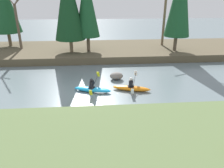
{
  "coord_description": "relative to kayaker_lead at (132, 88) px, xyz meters",
  "views": [
    {
      "loc": [
        0.67,
        -14.29,
        6.61
      ],
      "look_at": [
        1.77,
        -0.07,
        0.55
      ],
      "focal_mm": 35.0,
      "sensor_mm": 36.0,
      "label": 1
    }
  ],
  "objects": [
    {
      "name": "kayaker_lead",
      "position": [
        0.0,
        0.0,
        0.0
      ],
      "size": [
        2.77,
        2.03,
        1.2
      ],
      "rotation": [
        0.0,
        0.0,
        -0.28
      ],
      "color": "orange",
      "rests_on": "ground"
    },
    {
      "name": "ground_plane",
      "position": [
        -3.2,
        0.07,
        -0.22
      ],
      "size": [
        90.0,
        90.0,
        0.0
      ],
      "primitive_type": "plane",
      "color": "slate"
    },
    {
      "name": "bare_tree_mid_upstream",
      "position": [
        5.42,
        11.07,
        3.75
      ],
      "size": [
        3.79,
        3.74,
        6.89
      ],
      "color": "brown",
      "rests_on": "riverbank_far"
    },
    {
      "name": "riverbank_near",
      "position": [
        -3.2,
        -6.43,
        0.11
      ],
      "size": [
        44.0,
        6.25,
        0.67
      ],
      "color": "#5B7042",
      "rests_on": "ground"
    },
    {
      "name": "boulder_midstream",
      "position": [
        -0.89,
        2.25,
        0.08
      ],
      "size": [
        1.06,
        0.83,
        0.6
      ],
      "color": "slate",
      "rests_on": "ground"
    },
    {
      "name": "riverbank_far",
      "position": [
        -3.2,
        10.3,
        0.14
      ],
      "size": [
        44.0,
        8.24,
        0.73
      ],
      "color": "brown",
      "rests_on": "ground"
    },
    {
      "name": "conifer_tree_left",
      "position": [
        -12.47,
        12.02,
        5.48
      ],
      "size": [
        3.17,
        3.17,
        8.42
      ],
      "color": "brown",
      "rests_on": "riverbank_far"
    },
    {
      "name": "kayaker_middle",
      "position": [
        -2.72,
        -0.03,
        -0.02
      ],
      "size": [
        2.77,
        2.03,
        1.2
      ],
      "rotation": [
        0.0,
        0.0,
        -0.29
      ],
      "color": "#1993D6",
      "rests_on": "ground"
    },
    {
      "name": "conifer_tree_mid_left",
      "position": [
        -5.06,
        8.72,
        5.44
      ],
      "size": [
        3.08,
        3.08,
        8.57
      ],
      "color": "#7A664C",
      "rests_on": "riverbank_far"
    },
    {
      "name": "conifer_tree_centre",
      "position": [
        -3.27,
        9.08,
        5.26
      ],
      "size": [
        2.5,
        2.5,
        8.03
      ],
      "color": "brown",
      "rests_on": "riverbank_far"
    },
    {
      "name": "bare_tree_upstream",
      "position": [
        -10.77,
        10.61,
        3.48
      ],
      "size": [
        3.49,
        3.44,
        6.32
      ],
      "color": "brown",
      "rests_on": "riverbank_far"
    }
  ]
}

